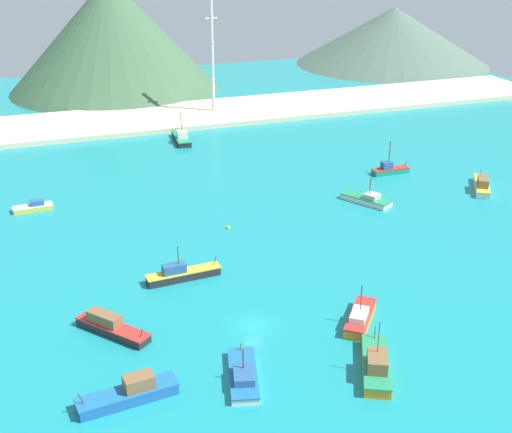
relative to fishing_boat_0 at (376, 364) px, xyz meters
The scene contains 17 objects.
ground 45.07m from the fishing_boat_0, 102.81° to the left, with size 260.00×280.00×0.50m.
fishing_boat_0 is the anchor object (origin of this frame).
fishing_boat_1 65.43m from the fishing_boat_0, 43.12° to the left, with size 8.05×10.49×2.84m.
fishing_boat_2 94.97m from the fishing_boat_0, 89.73° to the left, with size 3.94×11.41×7.29m.
fishing_boat_3 52.03m from the fishing_boat_0, 62.98° to the left, with size 7.56×9.81×4.99m.
fishing_boat_4 72.23m from the fishing_boat_0, 118.71° to the left, with size 7.08×2.64×1.82m.
fishing_boat_5 33.14m from the fishing_boat_0, 118.39° to the left, with size 11.15×2.88×5.45m.
fishing_boat_6 68.77m from the fishing_boat_0, 58.85° to the left, with size 7.88×2.25×7.01m.
fishing_boat_9 10.42m from the fishing_boat_0, 72.42° to the left, with size 7.68×8.67×5.71m.
fishing_boat_10 15.38m from the fishing_boat_0, 166.03° to the left, with size 5.55×10.21×4.37m.
fishing_boat_11 33.20m from the fishing_boat_0, 146.27° to the left, with size 8.57×9.90×2.58m.
fishing_boat_12 28.01m from the fishing_boat_0, behind, with size 11.32×3.94×2.89m.
buoy_2 44.24m from the fishing_boat_0, 95.23° to the left, with size 0.73×0.73×0.73m.
beach_strip 116.07m from the fishing_boat_0, 94.94° to the left, with size 247.00×25.83×1.20m, color beige.
hill_central 155.99m from the fishing_boat_0, 92.01° to the left, with size 63.74×63.74×33.27m.
hill_east 189.08m from the fishing_boat_0, 59.53° to the left, with size 69.25×69.25×20.00m.
radio_tower 117.72m from the fishing_boat_0, 82.87° to the left, with size 3.07×2.46×30.71m.
Camera 1 is at (-24.89, -70.49, 47.90)m, focal length 47.74 mm.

